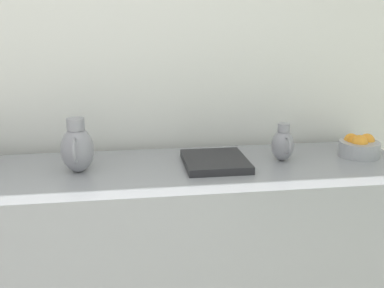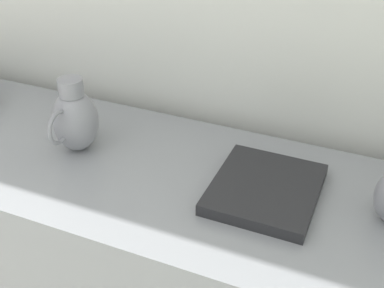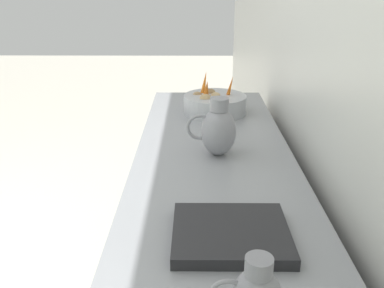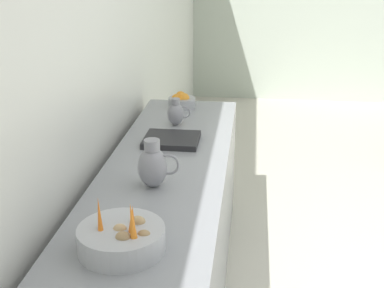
# 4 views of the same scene
# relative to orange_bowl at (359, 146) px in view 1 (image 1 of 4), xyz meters

# --- Properties ---
(tile_wall_left) EXTENTS (0.10, 9.06, 3.00)m
(tile_wall_left) POSITION_rel_orange_bowl_xyz_m (-0.39, -0.64, 0.52)
(tile_wall_left) COLOR silver
(tile_wall_left) RESTS_ON ground_plane
(prep_counter) EXTENTS (0.69, 2.67, 0.93)m
(prep_counter) POSITION_rel_orange_bowl_xyz_m (0.07, -1.14, -0.52)
(prep_counter) COLOR gray
(prep_counter) RESTS_ON ground_plane
(orange_bowl) EXTENTS (0.20, 0.20, 0.12)m
(orange_bowl) POSITION_rel_orange_bowl_xyz_m (0.00, 0.00, 0.00)
(orange_bowl) COLOR #9EA0A5
(orange_bowl) RESTS_ON prep_counter
(metal_pitcher_tall) EXTENTS (0.21, 0.15, 0.25)m
(metal_pitcher_tall) POSITION_rel_orange_bowl_xyz_m (0.05, -1.41, 0.06)
(metal_pitcher_tall) COLOR gray
(metal_pitcher_tall) RESTS_ON prep_counter
(metal_pitcher_short) EXTENTS (0.16, 0.11, 0.19)m
(metal_pitcher_short) POSITION_rel_orange_bowl_xyz_m (0.02, -0.42, 0.03)
(metal_pitcher_short) COLOR gray
(metal_pitcher_short) RESTS_ON prep_counter
(counter_sink_basin) EXTENTS (0.34, 0.30, 0.04)m
(counter_sink_basin) POSITION_rel_orange_bowl_xyz_m (0.04, -0.76, -0.03)
(counter_sink_basin) COLOR #232326
(counter_sink_basin) RESTS_ON prep_counter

